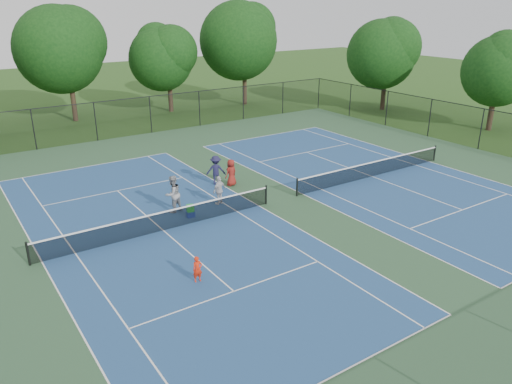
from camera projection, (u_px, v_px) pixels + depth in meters
ground at (282, 200)px, 27.32m from camera, size 140.00×140.00×0.00m
court_pad at (282, 200)px, 27.32m from camera, size 36.00×36.00×0.01m
tennis_court_left at (163, 229)px, 23.64m from camera, size 12.00×23.83×1.07m
tennis_court_right at (372, 175)px, 30.93m from camera, size 12.00×23.83×1.07m
perimeter_fence at (282, 172)px, 26.75m from camera, size 36.08×36.08×3.02m
tree_back_b at (66, 46)px, 43.02m from camera, size 7.60×7.60×10.03m
tree_back_c at (168, 54)px, 47.34m from camera, size 6.00×6.00×8.40m
tree_back_d at (244, 37)px, 50.24m from camera, size 7.80×7.80×10.37m
tree_side_e at (387, 50)px, 48.07m from camera, size 6.60×6.60×8.87m
tree_side_f at (499, 67)px, 40.26m from camera, size 5.80×5.80×8.12m
child_player at (198, 269)px, 19.22m from camera, size 0.41×0.28×1.06m
instructor at (173, 194)px, 25.47m from camera, size 1.14×1.01×1.95m
bystander_a at (219, 190)px, 26.52m from camera, size 1.00×0.67×1.58m
bystander_b at (216, 170)px, 29.39m from camera, size 1.31×1.15×1.76m
bystander_c at (231, 173)px, 29.22m from camera, size 0.88×0.69×1.60m
ball_crate at (191, 214)px, 25.13m from camera, size 0.41×0.29×0.30m
ball_hopper at (190, 208)px, 25.02m from camera, size 0.38×0.31×0.37m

